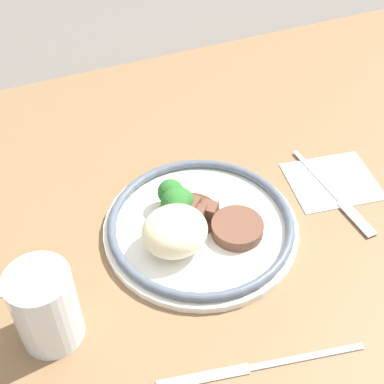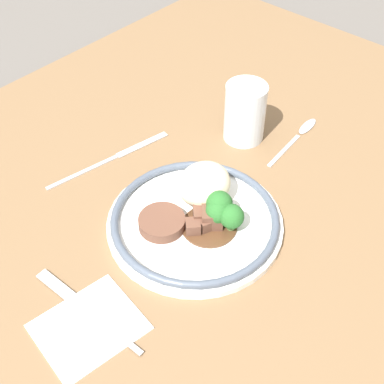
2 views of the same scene
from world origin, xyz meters
name	(u,v)px [view 2 (image 2 of 2)]	position (x,y,z in m)	size (l,w,h in m)	color
ground_plane	(175,226)	(0.00, 0.00, 0.00)	(8.00, 8.00, 0.00)	#5B5651
dining_table	(175,220)	(0.00, 0.00, 0.02)	(1.35, 0.98, 0.03)	brown
napkin	(89,327)	(-0.22, -0.05, 0.03)	(0.14, 0.13, 0.00)	white
plate	(199,213)	(0.01, -0.04, 0.05)	(0.26, 0.26, 0.07)	white
juice_glass	(245,115)	(0.22, 0.04, 0.08)	(0.07, 0.07, 0.10)	#F4AD19
fork	(78,303)	(-0.20, -0.02, 0.03)	(0.02, 0.19, 0.00)	#B7B7BC
knife	(114,158)	(0.02, 0.16, 0.03)	(0.23, 0.05, 0.00)	#B7B7BC
spoon	(302,132)	(0.29, -0.04, 0.03)	(0.16, 0.03, 0.01)	#B7B7BC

